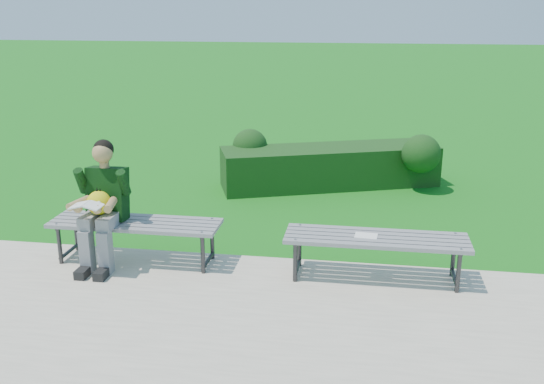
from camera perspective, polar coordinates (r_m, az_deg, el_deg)
The scene contains 7 objects.
ground at distance 6.68m, azimuth -1.93°, elevation -6.19°, with size 80.00×80.00×0.00m.
walkway at distance 5.16m, azimuth -5.67°, elevation -13.70°, with size 30.00×3.50×0.02m.
hedge at distance 9.25m, azimuth 5.65°, elevation 2.67°, with size 3.37×1.89×0.85m.
bench_left at distance 6.57m, azimuth -12.73°, elevation -3.16°, with size 1.80×0.50×0.46m.
bench_right at distance 6.09m, azimuth 9.77°, elevation -4.63°, with size 1.80×0.50×0.46m.
seated_boy at distance 6.50m, azimuth -15.67°, elevation -0.80°, with size 0.56×0.76×1.31m.
paper_sheet at distance 6.06m, azimuth 8.85°, elevation -4.08°, with size 0.23×0.18×0.01m.
Camera 1 is at (1.17, -6.02, 2.65)m, focal length 40.00 mm.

